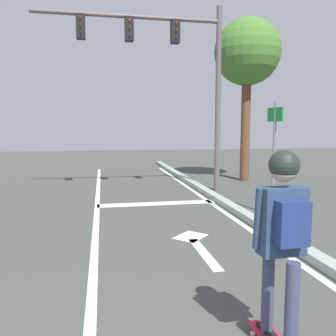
% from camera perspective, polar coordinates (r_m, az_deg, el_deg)
% --- Properties ---
extents(lane_line_center, '(0.12, 20.00, 0.01)m').
position_cam_1_polar(lane_line_center, '(6.77, -11.79, -10.05)').
color(lane_line_center, white).
rests_on(lane_line_center, ground).
extents(lane_line_curbside, '(0.12, 20.00, 0.01)m').
position_cam_1_polar(lane_line_curbside, '(7.30, 11.76, -8.83)').
color(lane_line_curbside, white).
rests_on(lane_line_curbside, ground).
extents(stop_bar, '(3.03, 0.40, 0.01)m').
position_cam_1_polar(stop_bar, '(8.94, -1.74, -5.85)').
color(stop_bar, white).
rests_on(stop_bar, ground).
extents(lane_arrow_stem, '(0.16, 1.40, 0.01)m').
position_cam_1_polar(lane_arrow_stem, '(5.54, 5.99, -13.75)').
color(lane_arrow_stem, white).
rests_on(lane_arrow_stem, ground).
extents(lane_arrow_head, '(0.71, 0.71, 0.01)m').
position_cam_1_polar(lane_arrow_head, '(6.31, 3.72, -11.16)').
color(lane_arrow_head, white).
rests_on(lane_arrow_head, ground).
extents(curb_strip, '(0.24, 24.00, 0.14)m').
position_cam_1_polar(curb_strip, '(7.38, 13.59, -8.17)').
color(curb_strip, '#95A298').
rests_on(curb_strip, ground).
extents(skater, '(0.46, 0.62, 1.68)m').
position_cam_1_polar(skater, '(3.04, 18.35, -8.77)').
color(skater, '#3C405D').
rests_on(skater, skateboard).
extents(traffic_signal_mast, '(5.36, 0.34, 5.47)m').
position_cam_1_polar(traffic_signal_mast, '(10.50, -0.25, 17.80)').
color(traffic_signal_mast, '#5F5556').
rests_on(traffic_signal_mast, ground).
extents(street_sign_post, '(0.16, 0.43, 2.47)m').
position_cam_1_polar(street_sign_post, '(7.88, 17.06, 3.92)').
color(street_sign_post, slate).
rests_on(street_sign_post, ground).
extents(roadside_tree, '(2.35, 2.35, 5.79)m').
position_cam_1_polar(roadside_tree, '(13.24, 12.89, 17.74)').
color(roadside_tree, brown).
rests_on(roadside_tree, ground).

